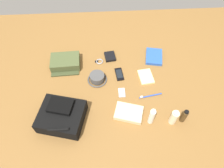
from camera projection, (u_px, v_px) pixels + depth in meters
name	position (u px, v px, depth m)	size (l,w,h in m)	color
ground_plane	(112.00, 88.00, 1.67)	(2.64, 2.02, 0.02)	brown
backpack	(62.00, 116.00, 1.44)	(0.36, 0.33, 0.14)	black
toiletry_pouch	(65.00, 62.00, 1.76)	(0.25, 0.22, 0.07)	#47512D
bucket_hat	(97.00, 78.00, 1.67)	(0.16, 0.16, 0.06)	#484848
cologne_bottle	(184.00, 116.00, 1.44)	(0.04, 0.04, 0.13)	#473319
lotion_bottle	(174.00, 117.00, 1.42)	(0.05, 0.05, 0.14)	beige
toothpaste_tube	(152.00, 116.00, 1.41)	(0.04, 0.04, 0.17)	white
paperback_novel	(154.00, 57.00, 1.83)	(0.17, 0.21, 0.03)	blue
cell_phone	(119.00, 74.00, 1.72)	(0.07, 0.14, 0.01)	black
media_player	(122.00, 93.00, 1.62)	(0.05, 0.08, 0.01)	#B7B7BC
wristwatch	(99.00, 62.00, 1.81)	(0.07, 0.06, 0.01)	#99999E
toothbrush	(149.00, 96.00, 1.60)	(0.18, 0.04, 0.02)	blue
wallet	(110.00, 56.00, 1.83)	(0.09, 0.11, 0.02)	black
notepad	(146.00, 77.00, 1.71)	(0.11, 0.15, 0.02)	beige
folded_towel	(129.00, 113.00, 1.50)	(0.20, 0.14, 0.04)	beige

